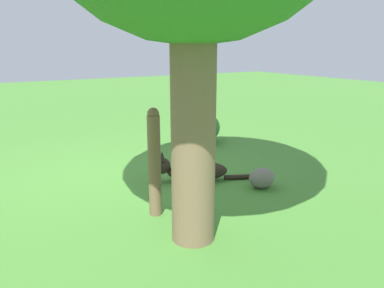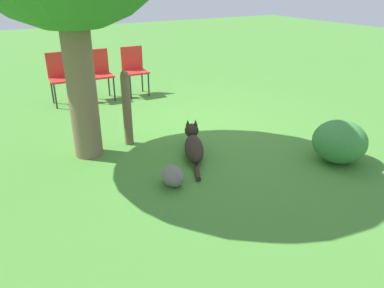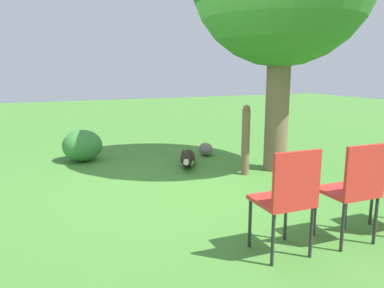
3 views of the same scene
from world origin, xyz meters
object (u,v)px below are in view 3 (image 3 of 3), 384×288
at_px(dog, 188,159).
at_px(fence_post, 246,140).
at_px(red_chair_0, 287,195).
at_px(red_chair_1, 354,186).

relative_size(dog, fence_post, 1.10).
height_order(dog, red_chair_0, red_chair_0).
bearing_deg(red_chair_1, red_chair_0, 88.73).
distance_m(dog, red_chair_1, 3.18).
xyz_separation_m(fence_post, red_chair_1, (2.36, -0.34, 0.02)).
distance_m(dog, fence_post, 1.07).
height_order(fence_post, red_chair_0, fence_post).
distance_m(fence_post, red_chair_0, 2.54).
height_order(dog, fence_post, fence_post).
height_order(fence_post, red_chair_1, fence_post).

